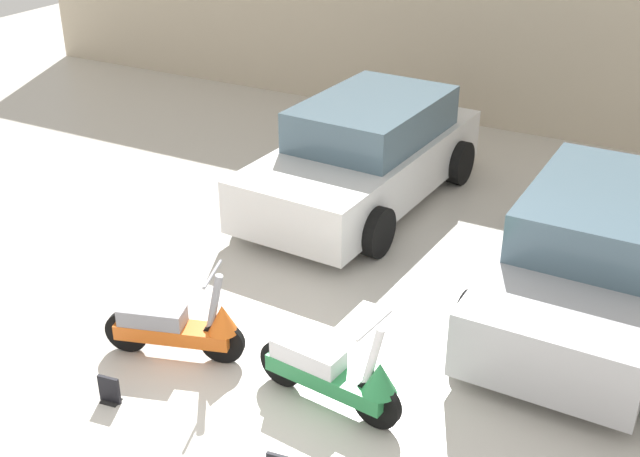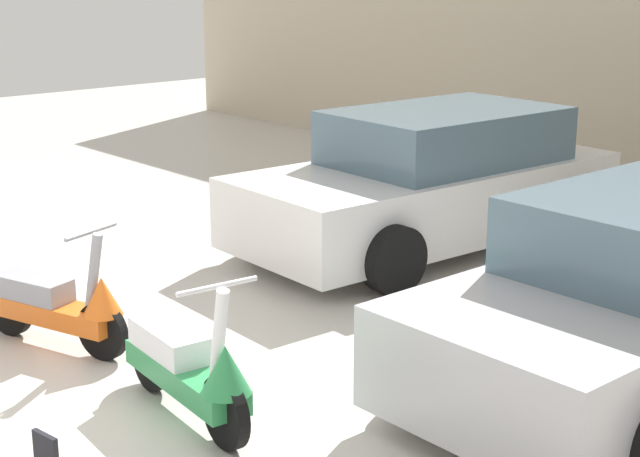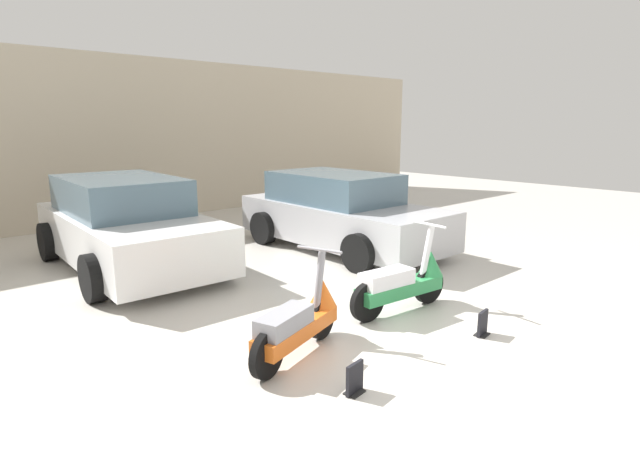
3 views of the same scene
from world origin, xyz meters
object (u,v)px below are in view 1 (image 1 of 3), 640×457
object	(u,v)px
car_rear_center	(594,256)
placard_near_left_scooter	(110,391)
scooter_front_left	(179,326)
car_rear_left	(366,154)
scooter_front_right	(334,373)

from	to	relation	value
car_rear_center	placard_near_left_scooter	size ratio (longest dim) A/B	14.68
scooter_front_left	car_rear_left	world-z (taller)	car_rear_left
car_rear_left	placard_near_left_scooter	xyz separation A→B (m)	(-0.11, -4.82, -0.53)
scooter_front_right	car_rear_center	distance (m)	3.06
scooter_front_left	car_rear_left	size ratio (longest dim) A/B	0.33
scooter_front_right	car_rear_left	size ratio (longest dim) A/B	0.35
scooter_front_left	car_rear_center	world-z (taller)	car_rear_center
scooter_front_right	car_rear_center	xyz separation A→B (m)	(1.56, 2.62, 0.27)
scooter_front_left	car_rear_center	size ratio (longest dim) A/B	0.34
scooter_front_right	car_rear_center	bearing A→B (deg)	65.47
car_rear_center	placard_near_left_scooter	distance (m)	4.82
scooter_front_right	placard_near_left_scooter	xyz separation A→B (m)	(-1.73, -0.88, -0.24)
scooter_front_right	placard_near_left_scooter	bearing A→B (deg)	-146.81
scooter_front_left	scooter_front_right	xyz separation A→B (m)	(1.59, 0.05, 0.02)
car_rear_left	placard_near_left_scooter	distance (m)	4.85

